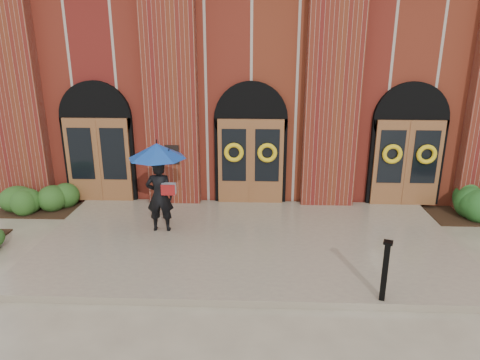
{
  "coord_description": "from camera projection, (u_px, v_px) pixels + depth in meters",
  "views": [
    {
      "loc": [
        0.18,
        -9.33,
        4.65
      ],
      "look_at": [
        -0.24,
        1.0,
        1.38
      ],
      "focal_mm": 32.0,
      "sensor_mm": 36.0,
      "label": 1
    }
  ],
  "objects": [
    {
      "name": "hedge_wall_left",
      "position": [
        48.0,
        200.0,
        12.45
      ],
      "size": [
        2.71,
        1.08,
        0.7
      ],
      "primitive_type": "ellipsoid",
      "color": "#264B19",
      "rests_on": "ground"
    },
    {
      "name": "church_building",
      "position": [
        253.0,
        74.0,
        17.61
      ],
      "size": [
        16.2,
        12.53,
        7.0
      ],
      "color": "maroon",
      "rests_on": "ground"
    },
    {
      "name": "ground",
      "position": [
        248.0,
        247.0,
        10.3
      ],
      "size": [
        90.0,
        90.0,
        0.0
      ],
      "primitive_type": "plane",
      "color": "tan",
      "rests_on": "ground"
    },
    {
      "name": "landing",
      "position": [
        248.0,
        241.0,
        10.42
      ],
      "size": [
        10.0,
        5.3,
        0.15
      ],
      "primitive_type": "cube",
      "color": "gray",
      "rests_on": "ground"
    },
    {
      "name": "man_with_umbrella",
      "position": [
        158.0,
        170.0,
        10.43
      ],
      "size": [
        1.48,
        1.48,
        2.25
      ],
      "rotation": [
        0.0,
        0.0,
        3.19
      ],
      "color": "black",
      "rests_on": "landing"
    },
    {
      "name": "metal_post",
      "position": [
        385.0,
        270.0,
        7.73
      ],
      "size": [
        0.21,
        0.21,
        1.18
      ],
      "rotation": [
        0.0,
        0.0,
        -0.37
      ],
      "color": "black",
      "rests_on": "landing"
    }
  ]
}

